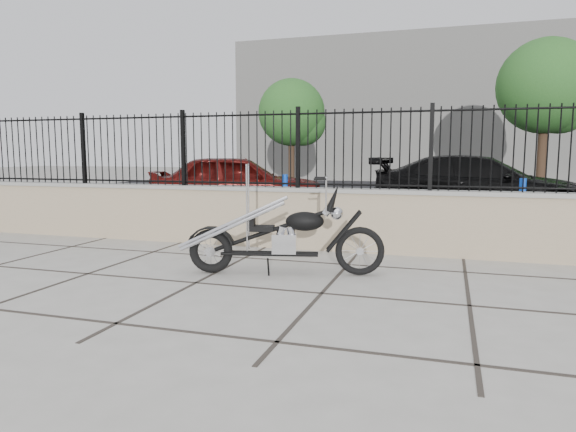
# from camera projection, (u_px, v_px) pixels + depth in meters

# --- Properties ---
(ground_plane) EXTENTS (90.00, 90.00, 0.00)m
(ground_plane) POSITION_uv_depth(u_px,v_px,m) (322.00, 294.00, 5.50)
(ground_plane) COLOR #99968E
(ground_plane) RESTS_ON ground
(parking_lot) EXTENTS (30.00, 30.00, 0.00)m
(parking_lot) POSITION_uv_depth(u_px,v_px,m) (409.00, 198.00, 17.34)
(parking_lot) COLOR black
(parking_lot) RESTS_ON ground
(retaining_wall) EXTENTS (14.00, 0.36, 0.96)m
(retaining_wall) POSITION_uv_depth(u_px,v_px,m) (361.00, 220.00, 7.81)
(retaining_wall) COLOR gray
(retaining_wall) RESTS_ON ground_plane
(iron_fence) EXTENTS (14.00, 0.08, 1.20)m
(iron_fence) POSITION_uv_depth(u_px,v_px,m) (362.00, 149.00, 7.68)
(iron_fence) COLOR black
(iron_fence) RESTS_ON retaining_wall
(background_building) EXTENTS (22.00, 6.00, 8.00)m
(background_building) POSITION_uv_depth(u_px,v_px,m) (429.00, 110.00, 30.11)
(background_building) COLOR beige
(background_building) RESTS_ON ground_plane
(chopper_motorcycle) EXTENTS (2.35, 0.91, 1.39)m
(chopper_motorcycle) POSITION_uv_depth(u_px,v_px,m) (281.00, 219.00, 6.30)
(chopper_motorcycle) COLOR black
(chopper_motorcycle) RESTS_ON ground_plane
(car_red) EXTENTS (4.70, 3.14, 1.49)m
(car_red) POSITION_uv_depth(u_px,v_px,m) (237.00, 183.00, 13.06)
(car_red) COLOR #500D0B
(car_red) RESTS_ON parking_lot
(car_black) EXTENTS (5.09, 2.26, 1.45)m
(car_black) POSITION_uv_depth(u_px,v_px,m) (480.00, 186.00, 12.08)
(car_black) COLOR black
(car_black) RESTS_ON parking_lot
(bollard_a) EXTENTS (0.17, 0.17, 1.06)m
(bollard_a) POSITION_uv_depth(u_px,v_px,m) (285.00, 200.00, 10.74)
(bollard_a) COLOR #0C41B6
(bollard_a) RESTS_ON ground_plane
(bollard_b) EXTENTS (0.13, 0.13, 1.03)m
(bollard_b) POSITION_uv_depth(u_px,v_px,m) (522.00, 206.00, 9.56)
(bollard_b) COLOR #0C3DB7
(bollard_b) RESTS_ON ground_plane
(tree_left) EXTENTS (2.83, 2.83, 4.78)m
(tree_left) POSITION_uv_depth(u_px,v_px,m) (292.00, 109.00, 21.78)
(tree_left) COLOR #382619
(tree_left) RESTS_ON ground_plane
(tree_right) EXTENTS (3.47, 3.47, 5.85)m
(tree_right) POSITION_uv_depth(u_px,v_px,m) (546.00, 82.00, 18.76)
(tree_right) COLOR #382619
(tree_right) RESTS_ON ground_plane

